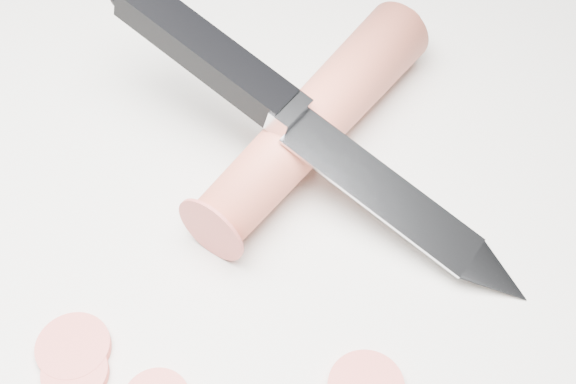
{
  "coord_description": "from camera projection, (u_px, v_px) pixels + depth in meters",
  "views": [
    {
      "loc": [
        0.03,
        -0.23,
        0.37
      ],
      "look_at": [
        0.05,
        0.05,
        0.02
      ],
      "focal_mm": 50.0,
      "sensor_mm": 36.0,
      "label": 1
    }
  ],
  "objects": [
    {
      "name": "ground",
      "position": [
        204.0,
        285.0,
        0.43
      ],
      "size": [
        2.4,
        2.4,
        0.0
      ],
      "primitive_type": "plane",
      "color": "beige",
      "rests_on": "ground"
    },
    {
      "name": "carrot",
      "position": [
        315.0,
        120.0,
        0.48
      ],
      "size": [
        0.16,
        0.18,
        0.04
      ],
      "primitive_type": "cylinder",
      "rotation": [
        1.57,
        0.0,
        -0.7
      ],
      "color": "#D0563F",
      "rests_on": "ground"
    },
    {
      "name": "carrot_slice_0",
      "position": [
        73.0,
        348.0,
        0.4
      ],
      "size": [
        0.04,
        0.04,
        0.01
      ],
      "primitive_type": "cylinder",
      "color": "#C34A41",
      "rests_on": "ground"
    },
    {
      "name": "carrot_slice_5",
      "position": [
        75.0,
        373.0,
        0.4
      ],
      "size": [
        0.03,
        0.03,
        0.01
      ],
      "primitive_type": "cylinder",
      "color": "#C34A41",
      "rests_on": "ground"
    },
    {
      "name": "kitchen_knife",
      "position": [
        312.0,
        127.0,
        0.44
      ],
      "size": [
        0.24,
        0.21,
        0.09
      ],
      "primitive_type": null,
      "color": "silver",
      "rests_on": "ground"
    }
  ]
}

